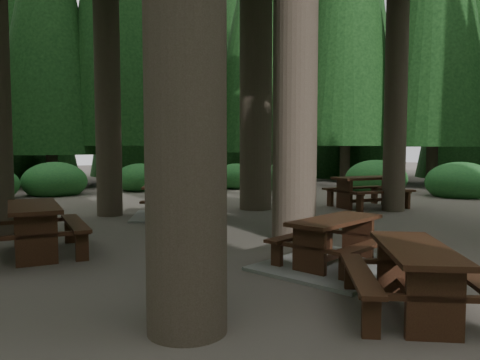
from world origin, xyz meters
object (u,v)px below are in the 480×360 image
picnic_table_c (179,206)px  picnic_table_b (34,222)px  picnic_table_a (335,251)px  picnic_table_e (415,269)px  picnic_table_d (368,187)px

picnic_table_c → picnic_table_b: bearing=-118.3°
picnic_table_b → picnic_table_c: bearing=-49.8°
picnic_table_c → picnic_table_a: bearing=-64.3°
picnic_table_a → picnic_table_b: picnic_table_b is taller
picnic_table_c → picnic_table_e: 7.64m
picnic_table_a → picnic_table_e: 1.99m
picnic_table_a → picnic_table_e: (-0.58, -1.89, 0.24)m
picnic_table_b → picnic_table_d: (9.10, 1.74, 0.04)m
picnic_table_b → picnic_table_e: size_ratio=0.93×
picnic_table_a → picnic_table_c: (-0.07, 5.73, 0.03)m
picnic_table_a → picnic_table_e: size_ratio=1.19×
picnic_table_e → picnic_table_c: bearing=31.9°
picnic_table_a → picnic_table_c: bearing=73.1°
picnic_table_a → picnic_table_c: size_ratio=0.89×
picnic_table_e → picnic_table_d: bearing=-6.3°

